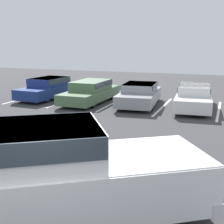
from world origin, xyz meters
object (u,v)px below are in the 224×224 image
parked_sedan_b (91,91)px  wheel_stop_curb (121,93)px  parked_sedan_d (194,96)px  parked_sedan_c (140,94)px  parked_sedan_a (49,87)px  pickup_truck (61,175)px

parked_sedan_b → wheel_stop_curb: parked_sedan_b is taller
parked_sedan_b → parked_sedan_d: bearing=94.1°
parked_sedan_d → parked_sedan_c: bearing=-90.4°
parked_sedan_a → parked_sedan_c: (5.80, -0.23, -0.02)m
parked_sedan_c → parked_sedan_d: parked_sedan_d is taller
parked_sedan_a → parked_sedan_c: bearing=91.5°
parked_sedan_a → parked_sedan_d: parked_sedan_a is taller
parked_sedan_a → parked_sedan_c: parked_sedan_a is taller
parked_sedan_a → parked_sedan_b: 2.97m
parked_sedan_a → parked_sedan_c: size_ratio=1.04×
wheel_stop_curb → parked_sedan_b: bearing=-101.8°
pickup_truck → wheel_stop_curb: bearing=71.3°
pickup_truck → wheel_stop_curb: (-3.81, 14.57, -0.87)m
pickup_truck → wheel_stop_curb: 15.08m
parked_sedan_a → parked_sedan_d: 8.64m
pickup_truck → parked_sedan_b: size_ratio=1.20×
pickup_truck → parked_sedan_c: size_ratio=1.30×
parked_sedan_d → wheel_stop_curb: 5.86m
pickup_truck → parked_sedan_d: bearing=50.8°
wheel_stop_curb → parked_sedan_a: bearing=-140.7°
wheel_stop_curb → parked_sedan_c: bearing=-56.1°
parked_sedan_a → parked_sedan_d: (8.64, -0.02, -0.01)m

